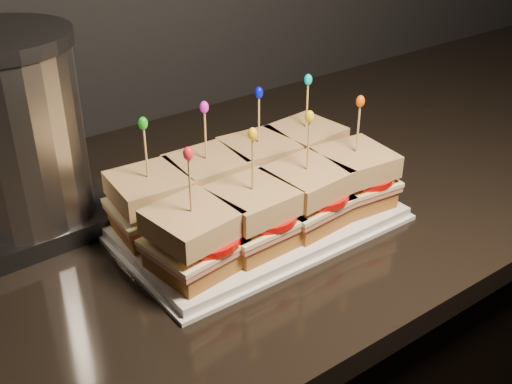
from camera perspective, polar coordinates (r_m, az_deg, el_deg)
cabinet at (r=1.36m, az=6.08°, el=-14.62°), size 2.23×0.66×0.84m
granite_slab at (r=1.11m, az=7.26°, el=1.99°), size 2.27×0.70×0.04m
platter at (r=0.90m, az=0.00°, el=-2.54°), size 0.38×0.23×0.02m
platter_rim at (r=0.91m, az=0.00°, el=-2.86°), size 0.39×0.25×0.01m
sandwich_0_bread_bot at (r=0.87m, az=-9.21°, el=-2.58°), size 0.10×0.10×0.03m
sandwich_0_ham at (r=0.86m, az=-9.30°, el=-1.64°), size 0.11×0.10×0.01m
sandwich_0_cheese at (r=0.86m, az=-9.34°, el=-1.24°), size 0.11×0.11×0.01m
sandwich_0_tomato at (r=0.86m, az=-8.48°, el=-0.73°), size 0.09×0.09×0.01m
sandwich_0_bread_top at (r=0.85m, az=-9.49°, el=0.38°), size 0.10×0.10×0.03m
sandwich_0_pick at (r=0.83m, az=-9.74°, el=3.17°), size 0.00×0.00×0.09m
sandwich_0_frill at (r=0.81m, az=-10.01°, el=6.04°), size 0.01×0.01×0.02m
sandwich_1_bread_bot at (r=0.91m, az=-4.27°, el=-0.83°), size 0.09×0.09×0.03m
sandwich_1_ham at (r=0.90m, az=-4.31°, el=0.09°), size 0.10×0.10×0.01m
sandwich_1_cheese at (r=0.90m, az=-4.33°, el=0.48°), size 0.10×0.10×0.01m
sandwich_1_tomato at (r=0.90m, az=-3.49°, el=0.97°), size 0.09×0.09×0.01m
sandwich_1_bread_top at (r=0.88m, az=-4.39°, el=2.06°), size 0.09×0.09×0.03m
sandwich_1_pick at (r=0.86m, az=-4.51°, el=4.76°), size 0.00×0.00×0.09m
sandwich_1_frill at (r=0.85m, az=-4.63°, el=7.53°), size 0.01×0.01×0.02m
sandwich_2_bread_bot at (r=0.95m, az=0.24°, el=0.78°), size 0.10×0.10×0.03m
sandwich_2_ham at (r=0.95m, az=0.25°, el=1.67°), size 0.11×0.11×0.01m
sandwich_2_cheese at (r=0.94m, az=0.25°, el=2.04°), size 0.11×0.11×0.01m
sandwich_2_tomato at (r=0.94m, az=1.05°, el=2.51°), size 0.09×0.09×0.01m
sandwich_2_bread_top at (r=0.93m, az=0.25°, el=3.57°), size 0.10×0.10×0.03m
sandwich_2_pick at (r=0.91m, az=0.26°, el=6.17°), size 0.00×0.00×0.09m
sandwich_2_frill at (r=0.89m, az=0.26°, el=8.82°), size 0.01×0.01×0.02m
sandwich_3_bread_bot at (r=1.00m, az=4.34°, el=2.23°), size 0.10×0.10×0.03m
sandwich_3_ham at (r=1.00m, az=4.37°, el=3.09°), size 0.11×0.11×0.01m
sandwich_3_cheese at (r=0.99m, az=4.39°, el=3.45°), size 0.11×0.11×0.01m
sandwich_3_tomato at (r=0.99m, az=5.16°, el=3.89°), size 0.09×0.09×0.01m
sandwich_3_bread_top at (r=0.98m, az=4.45°, el=4.92°), size 0.10×0.10×0.03m
sandwich_3_pick at (r=0.96m, az=4.56°, el=7.40°), size 0.00×0.00×0.09m
sandwich_3_frill at (r=0.95m, az=4.66°, el=9.93°), size 0.01×0.01×0.02m
sandwich_4_bread_bot at (r=0.79m, az=-5.51°, el=-5.89°), size 0.10×0.10×0.03m
sandwich_4_ham at (r=0.78m, az=-5.57°, el=-4.89°), size 0.11×0.11×0.01m
sandwich_4_cheese at (r=0.78m, az=-5.60°, el=-4.47°), size 0.11×0.11×0.01m
sandwich_4_tomato at (r=0.78m, az=-4.64°, el=-3.92°), size 0.09×0.09×0.01m
sandwich_4_bread_top at (r=0.76m, az=-5.70°, el=-2.73°), size 0.11×0.11×0.03m
sandwich_4_pick at (r=0.74m, az=-5.87°, el=0.28°), size 0.00×0.00×0.09m
sandwich_4_frill at (r=0.72m, az=-6.05°, el=3.40°), size 0.01×0.01×0.02m
sandwich_5_bread_bot at (r=0.83m, az=-0.28°, el=-3.80°), size 0.09×0.09×0.03m
sandwich_5_ham at (r=0.82m, az=-0.28°, el=-2.83°), size 0.10×0.10×0.01m
sandwich_5_cheese at (r=0.82m, az=-0.28°, el=-2.42°), size 0.11×0.10×0.01m
sandwich_5_tomato at (r=0.82m, az=0.64°, el=-1.88°), size 0.09×0.09×0.01m
sandwich_5_bread_top at (r=0.81m, az=-0.29°, el=-0.73°), size 0.10×0.10×0.03m
sandwich_5_pick at (r=0.78m, az=-0.30°, el=2.17°), size 0.00×0.00×0.09m
sandwich_5_frill at (r=0.77m, az=-0.30°, el=5.17°), size 0.01×0.01×0.02m
sandwich_6_bread_bot at (r=0.88m, az=4.41°, el=-1.90°), size 0.10×0.10×0.03m
sandwich_6_ham at (r=0.87m, az=4.45°, el=-0.96°), size 0.11×0.11×0.01m
sandwich_6_cheese at (r=0.87m, az=4.47°, el=-0.56°), size 0.11×0.11×0.01m
sandwich_6_tomato at (r=0.87m, az=5.35°, el=-0.05°), size 0.09×0.09×0.01m
sandwich_6_bread_top at (r=0.86m, az=4.54°, el=1.06°), size 0.10×0.10×0.03m
sandwich_6_pick at (r=0.84m, az=4.66°, el=3.83°), size 0.00×0.00×0.09m
sandwich_6_frill at (r=0.82m, az=4.79°, el=6.68°), size 0.01×0.01×0.02m
sandwich_7_bread_bot at (r=0.94m, az=8.58°, el=-0.19°), size 0.10×0.10×0.03m
sandwich_7_ham at (r=0.93m, az=8.65°, el=0.71°), size 0.11×0.11×0.01m
sandwich_7_cheese at (r=0.92m, az=8.69°, el=1.09°), size 0.11×0.11×0.01m
sandwich_7_tomato at (r=0.92m, az=9.51°, el=1.57°), size 0.09×0.09×0.01m
sandwich_7_bread_top at (r=0.91m, az=8.82°, el=2.64°), size 0.10×0.10×0.03m
sandwich_7_pick at (r=0.89m, az=9.04°, el=5.27°), size 0.00×0.00×0.09m
sandwich_7_frill at (r=0.87m, az=9.27°, el=7.96°), size 0.01×0.01×0.02m
appliance_base at (r=0.95m, az=-19.39°, el=-2.27°), size 0.22×0.18×0.03m
appliance_body at (r=0.90m, az=-20.75°, el=4.83°), size 0.18×0.18×0.23m
appliance at (r=0.90m, az=-20.70°, el=4.57°), size 0.22×0.18×0.28m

